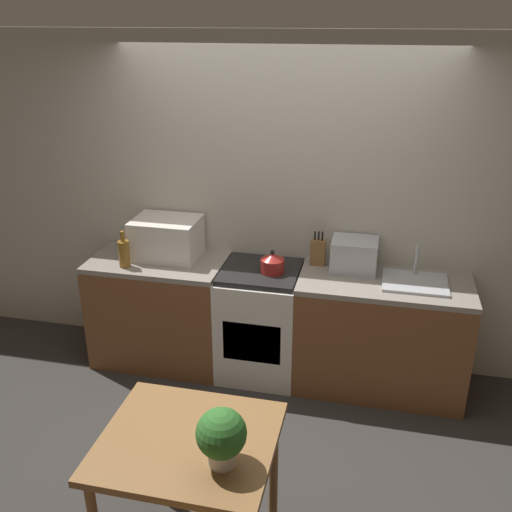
% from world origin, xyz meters
% --- Properties ---
extents(ground_plane, '(16.00, 16.00, 0.00)m').
position_xyz_m(ground_plane, '(0.00, 0.00, 0.00)').
color(ground_plane, '#33302D').
extents(wall_back, '(10.00, 0.06, 2.60)m').
position_xyz_m(wall_back, '(0.00, 1.13, 1.30)').
color(wall_back, beige).
rests_on(wall_back, ground_plane).
extents(counter_left_run, '(1.06, 0.62, 0.90)m').
position_xyz_m(counter_left_run, '(-0.93, 0.79, 0.45)').
color(counter_left_run, brown).
rests_on(counter_left_run, ground_plane).
extents(counter_right_run, '(1.26, 0.62, 0.90)m').
position_xyz_m(counter_right_run, '(0.84, 0.79, 0.45)').
color(counter_right_run, brown).
rests_on(counter_right_run, ground_plane).
extents(stove_range, '(0.61, 0.62, 0.90)m').
position_xyz_m(stove_range, '(-0.10, 0.78, 0.45)').
color(stove_range, silver).
rests_on(stove_range, ground_plane).
extents(kettle, '(0.18, 0.18, 0.18)m').
position_xyz_m(kettle, '(-0.00, 0.76, 0.98)').
color(kettle, maroon).
rests_on(kettle, stove_range).
extents(microwave, '(0.51, 0.40, 0.31)m').
position_xyz_m(microwave, '(-0.88, 0.87, 1.06)').
color(microwave, silver).
rests_on(microwave, counter_left_run).
extents(bottle, '(0.09, 0.09, 0.29)m').
position_xyz_m(bottle, '(-1.12, 0.61, 1.01)').
color(bottle, olive).
rests_on(bottle, counter_left_run).
extents(knife_block, '(0.11, 0.06, 0.27)m').
position_xyz_m(knife_block, '(0.32, 0.97, 1.01)').
color(knife_block, brown).
rests_on(knife_block, counter_right_run).
extents(toaster_oven, '(0.34, 0.28, 0.24)m').
position_xyz_m(toaster_oven, '(0.59, 0.93, 1.02)').
color(toaster_oven, '#ADAFB5').
rests_on(toaster_oven, counter_right_run).
extents(sink_basin, '(0.46, 0.38, 0.24)m').
position_xyz_m(sink_basin, '(1.04, 0.79, 0.92)').
color(sink_basin, '#ADAFB5').
rests_on(sink_basin, counter_right_run).
extents(dining_table, '(0.87, 0.77, 0.76)m').
position_xyz_m(dining_table, '(-0.08, -0.97, 0.66)').
color(dining_table, brown).
rests_on(dining_table, ground_plane).
extents(potted_plant, '(0.24, 0.24, 0.29)m').
position_xyz_m(potted_plant, '(0.13, -1.09, 0.92)').
color(potted_plant, beige).
rests_on(potted_plant, dining_table).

